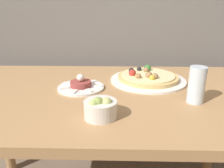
# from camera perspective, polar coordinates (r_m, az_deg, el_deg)

# --- Properties ---
(dining_table) EXTENTS (1.46, 0.82, 0.73)m
(dining_table) POSITION_cam_1_polar(r_m,az_deg,el_deg) (0.98, -2.26, -6.58)
(dining_table) COLOR #AD7F51
(dining_table) RESTS_ON ground_plane
(pizza_plate) EXTENTS (0.36, 0.36, 0.06)m
(pizza_plate) POSITION_cam_1_polar(r_m,az_deg,el_deg) (1.07, 9.27, 1.63)
(pizza_plate) COLOR white
(pizza_plate) RESTS_ON dining_table
(tartare_plate) EXTENTS (0.20, 0.20, 0.07)m
(tartare_plate) POSITION_cam_1_polar(r_m,az_deg,el_deg) (0.97, -8.13, -0.46)
(tartare_plate) COLOR white
(tartare_plate) RESTS_ON dining_table
(small_bowl) EXTENTS (0.11, 0.11, 0.07)m
(small_bowl) POSITION_cam_1_polar(r_m,az_deg,el_deg) (0.71, -3.04, -6.32)
(small_bowl) COLOR silver
(small_bowl) RESTS_ON dining_table
(drinking_glass) EXTENTS (0.06, 0.06, 0.14)m
(drinking_glass) POSITION_cam_1_polar(r_m,az_deg,el_deg) (0.86, 21.24, -0.22)
(drinking_glass) COLOR silver
(drinking_glass) RESTS_ON dining_table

